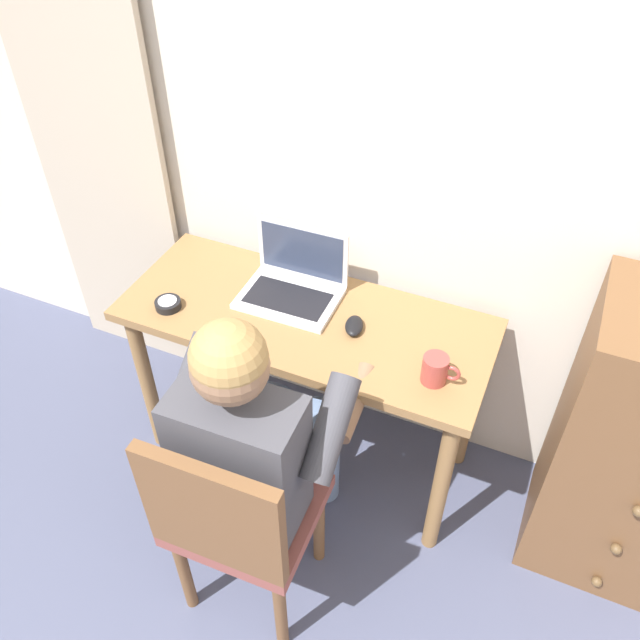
{
  "coord_description": "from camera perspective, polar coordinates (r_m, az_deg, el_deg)",
  "views": [
    {
      "loc": [
        0.36,
        0.36,
        2.23
      ],
      "look_at": [
        -0.26,
        1.77,
        0.84
      ],
      "focal_mm": 36.76,
      "sensor_mm": 36.0,
      "label": 1
    }
  ],
  "objects": [
    {
      "name": "chair",
      "position": [
        2.03,
        -7.28,
        -16.73
      ],
      "size": [
        0.43,
        0.41,
        0.89
      ],
      "color": "brown",
      "rests_on": "ground_plane"
    },
    {
      "name": "curtain_panel",
      "position": [
        2.71,
        -19.19,
        15.23
      ],
      "size": [
        0.6,
        0.03,
        2.21
      ],
      "primitive_type": "cube",
      "color": "#BCAD99",
      "rests_on": "ground_plane"
    },
    {
      "name": "laptop",
      "position": [
        2.3,
        -2.31,
        3.33
      ],
      "size": [
        0.34,
        0.26,
        0.24
      ],
      "color": "silver",
      "rests_on": "desk"
    },
    {
      "name": "coffee_mug",
      "position": [
        2.02,
        10.04,
        -4.27
      ],
      "size": [
        0.12,
        0.08,
        0.09
      ],
      "color": "#9E3D38",
      "rests_on": "desk"
    },
    {
      "name": "desk_clock",
      "position": [
        2.32,
        -13.09,
        1.37
      ],
      "size": [
        0.09,
        0.09,
        0.03
      ],
      "color": "black",
      "rests_on": "desk"
    },
    {
      "name": "computer_mouse",
      "position": [
        2.18,
        2.99,
        -0.51
      ],
      "size": [
        0.08,
        0.11,
        0.03
      ],
      "primitive_type": "ellipsoid",
      "rotation": [
        0.0,
        0.0,
        0.26
      ],
      "color": "black",
      "rests_on": "desk"
    },
    {
      "name": "desk",
      "position": [
        2.32,
        -1.28,
        -1.84
      ],
      "size": [
        1.29,
        0.52,
        0.74
      ],
      "color": "olive",
      "rests_on": "ground_plane"
    },
    {
      "name": "person_seated",
      "position": [
        1.97,
        -5.25,
        -9.81
      ],
      "size": [
        0.54,
        0.59,
        1.21
      ],
      "color": "#6B84AD",
      "rests_on": "ground_plane"
    },
    {
      "name": "wall_back",
      "position": [
        2.12,
        11.47,
        13.65
      ],
      "size": [
        4.8,
        0.05,
        2.5
      ],
      "primitive_type": "cube",
      "color": "beige",
      "rests_on": "ground_plane"
    }
  ]
}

